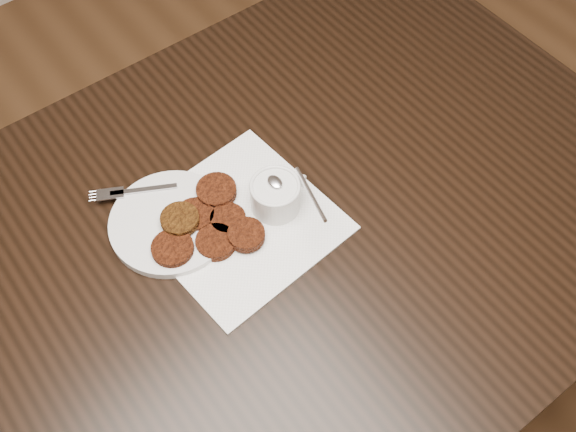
# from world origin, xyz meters

# --- Properties ---
(table) EXTENTS (1.49, 0.96, 0.75)m
(table) POSITION_xyz_m (0.07, 0.18, 0.38)
(table) COLOR black
(table) RESTS_ON floor
(napkin) EXTENTS (0.31, 0.31, 0.00)m
(napkin) POSITION_xyz_m (0.09, 0.22, 0.75)
(napkin) COLOR white
(napkin) RESTS_ON table
(sauce_ramekin) EXTENTS (0.12, 0.12, 0.12)m
(sauce_ramekin) POSITION_xyz_m (0.16, 0.21, 0.81)
(sauce_ramekin) COLOR silver
(sauce_ramekin) RESTS_ON napkin
(patty_cluster) EXTENTS (0.29, 0.29, 0.02)m
(patty_cluster) POSITION_xyz_m (0.04, 0.24, 0.76)
(patty_cluster) COLOR #5E230C
(patty_cluster) RESTS_ON napkin
(plate_with_patty) EXTENTS (0.28, 0.28, 0.03)m
(plate_with_patty) POSITION_xyz_m (-0.01, 0.28, 0.77)
(plate_with_patty) COLOR silver
(plate_with_patty) RESTS_ON table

